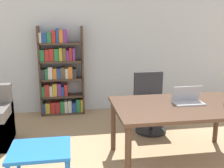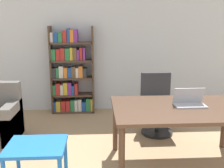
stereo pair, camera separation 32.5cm
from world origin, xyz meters
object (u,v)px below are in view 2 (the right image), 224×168
at_px(desk, 182,114).
at_px(bookshelf, 71,74).
at_px(laptop, 189,102).
at_px(side_table_blue, 36,151).
at_px(office_chair, 157,105).

bearing_deg(desk, bookshelf, 125.23).
height_order(desk, bookshelf, bookshelf).
distance_m(laptop, side_table_blue, 1.87).
bearing_deg(laptop, desk, -152.71).
height_order(laptop, side_table_blue, laptop).
bearing_deg(side_table_blue, laptop, 12.23).
bearing_deg(bookshelf, side_table_blue, -93.06).
bearing_deg(office_chair, side_table_blue, -138.86).
bearing_deg(office_chair, desk, -86.93).
relative_size(desk, laptop, 4.49).
height_order(desk, office_chair, office_chair).
xyz_separation_m(desk, laptop, (0.09, 0.05, 0.13)).
distance_m(desk, office_chair, 1.12).
bearing_deg(desk, laptop, 27.29).
bearing_deg(bookshelf, desk, -54.77).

